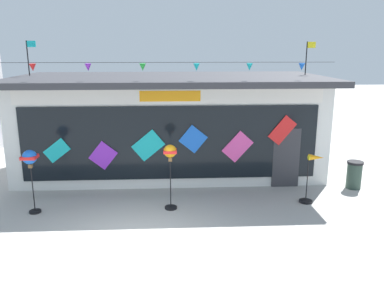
{
  "coord_description": "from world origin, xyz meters",
  "views": [
    {
      "loc": [
        0.96,
        -8.59,
        4.55
      ],
      "look_at": [
        1.6,
        3.14,
        1.64
      ],
      "focal_mm": 36.24,
      "sensor_mm": 36.0,
      "label": 1
    }
  ],
  "objects": [
    {
      "name": "wind_spinner_center_left",
      "position": [
        5.14,
        2.2,
        0.92
      ],
      "size": [
        0.65,
        0.4,
        1.51
      ],
      "color": "black",
      "rests_on": "ground_plane"
    },
    {
      "name": "ground_plane",
      "position": [
        0.0,
        0.0,
        0.0
      ],
      "size": [
        80.0,
        80.0,
        0.0
      ],
      "primitive_type": "plane",
      "color": "#ADAAA5"
    },
    {
      "name": "wind_spinner_left",
      "position": [
        0.92,
        1.94,
        1.53
      ],
      "size": [
        0.37,
        0.37,
        1.92
      ],
      "color": "black",
      "rests_on": "ground_plane"
    },
    {
      "name": "wind_spinner_far_left",
      "position": [
        -2.94,
        1.87,
        1.5
      ],
      "size": [
        0.4,
        0.4,
        1.84
      ],
      "color": "black",
      "rests_on": "ground_plane"
    },
    {
      "name": "kite_shop_building",
      "position": [
        0.94,
        5.81,
        1.81
      ],
      "size": [
        11.03,
        5.35,
        4.82
      ],
      "color": "silver",
      "rests_on": "ground_plane"
    },
    {
      "name": "trash_bin",
      "position": [
        7.01,
        3.33,
        0.47
      ],
      "size": [
        0.52,
        0.52,
        0.92
      ],
      "color": "#2D4238",
      "rests_on": "ground_plane"
    }
  ]
}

